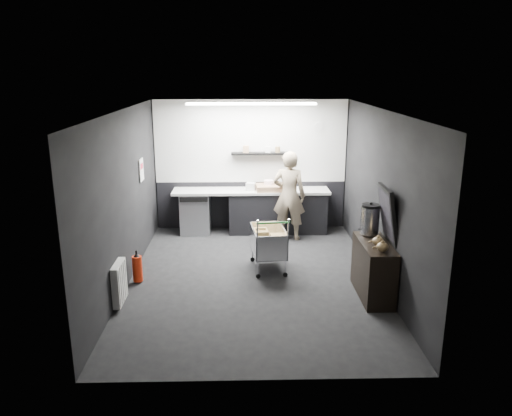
{
  "coord_description": "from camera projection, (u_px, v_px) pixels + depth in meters",
  "views": [
    {
      "loc": [
        -0.16,
        -7.51,
        3.31
      ],
      "look_at": [
        0.05,
        0.4,
        1.08
      ],
      "focal_mm": 35.0,
      "sensor_mm": 36.0,
      "label": 1
    }
  ],
  "objects": [
    {
      "name": "wall_back",
      "position": [
        251.0,
        165.0,
        10.41
      ],
      "size": [
        5.5,
        0.0,
        5.5
      ],
      "primitive_type": "plane",
      "rotation": [
        1.57,
        0.0,
        0.0
      ],
      "color": "black",
      "rests_on": "floor"
    },
    {
      "name": "shopping_cart",
      "position": [
        268.0,
        243.0,
        8.39
      ],
      "size": [
        0.62,
        0.94,
        0.98
      ],
      "color": "silver",
      "rests_on": "floor"
    },
    {
      "name": "wall_clock",
      "position": [
        319.0,
        127.0,
        10.19
      ],
      "size": [
        0.2,
        0.03,
        0.2
      ],
      "primitive_type": "cylinder",
      "rotation": [
        1.57,
        0.0,
        0.0
      ],
      "color": "silver",
      "rests_on": "wall_back"
    },
    {
      "name": "dado_panel",
      "position": [
        251.0,
        205.0,
        10.62
      ],
      "size": [
        3.95,
        0.02,
        1.0
      ],
      "primitive_type": "cube",
      "color": "black",
      "rests_on": "wall_back"
    },
    {
      "name": "floor",
      "position": [
        254.0,
        278.0,
        8.12
      ],
      "size": [
        5.5,
        5.5,
        0.0
      ],
      "primitive_type": "plane",
      "color": "black",
      "rests_on": "ground"
    },
    {
      "name": "prep_counter",
      "position": [
        258.0,
        211.0,
        10.33
      ],
      "size": [
        3.2,
        0.61,
        0.9
      ],
      "color": "black",
      "rests_on": "floor"
    },
    {
      "name": "poster",
      "position": [
        141.0,
        170.0,
        8.91
      ],
      "size": [
        0.02,
        0.3,
        0.4
      ],
      "primitive_type": "cube",
      "color": "silver",
      "rests_on": "wall_left"
    },
    {
      "name": "poster_red_band",
      "position": [
        141.0,
        166.0,
        8.89
      ],
      "size": [
        0.02,
        0.22,
        0.1
      ],
      "primitive_type": "cube",
      "color": "#B81730",
      "rests_on": "poster"
    },
    {
      "name": "wall_left",
      "position": [
        124.0,
        199.0,
        7.71
      ],
      "size": [
        0.0,
        5.5,
        5.5
      ],
      "primitive_type": "plane",
      "rotation": [
        1.57,
        0.0,
        1.57
      ],
      "color": "black",
      "rests_on": "floor"
    },
    {
      "name": "white_container",
      "position": [
        251.0,
        187.0,
        10.14
      ],
      "size": [
        0.21,
        0.18,
        0.16
      ],
      "primitive_type": "cube",
      "rotation": [
        0.0,
        0.0,
        -0.28
      ],
      "color": "silver",
      "rests_on": "prep_counter"
    },
    {
      "name": "fire_extinguisher",
      "position": [
        137.0,
        268.0,
        7.91
      ],
      "size": [
        0.16,
        0.16,
        0.51
      ],
      "color": "red",
      "rests_on": "floor"
    },
    {
      "name": "radiator",
      "position": [
        119.0,
        283.0,
        7.12
      ],
      "size": [
        0.1,
        0.5,
        0.6
      ],
      "primitive_type": "cube",
      "color": "silver",
      "rests_on": "wall_left"
    },
    {
      "name": "floating_shelf",
      "position": [
        261.0,
        153.0,
        10.21
      ],
      "size": [
        1.2,
        0.22,
        0.04
      ],
      "primitive_type": "cube",
      "color": "black",
      "rests_on": "wall_back"
    },
    {
      "name": "person",
      "position": [
        289.0,
        196.0,
        9.8
      ],
      "size": [
        0.74,
        0.58,
        1.78
      ],
      "primitive_type": "imported",
      "rotation": [
        0.0,
        0.0,
        2.87
      ],
      "color": "#C0B498",
      "rests_on": "floor"
    },
    {
      "name": "kitchen_wall_panel",
      "position": [
        251.0,
        141.0,
        10.25
      ],
      "size": [
        3.95,
        0.02,
        1.7
      ],
      "primitive_type": "cube",
      "color": "silver",
      "rests_on": "wall_back"
    },
    {
      "name": "wall_front",
      "position": [
        259.0,
        266.0,
        5.11
      ],
      "size": [
        5.5,
        0.0,
        5.5
      ],
      "primitive_type": "plane",
      "rotation": [
        -1.57,
        0.0,
        0.0
      ],
      "color": "black",
      "rests_on": "floor"
    },
    {
      "name": "cardboard_box",
      "position": [
        270.0,
        188.0,
        10.16
      ],
      "size": [
        0.59,
        0.46,
        0.11
      ],
      "primitive_type": "cube",
      "rotation": [
        0.0,
        0.0,
        0.06
      ],
      "color": "#916D4D",
      "rests_on": "prep_counter"
    },
    {
      "name": "sideboard",
      "position": [
        374.0,
        261.0,
        7.41
      ],
      "size": [
        0.48,
        1.12,
        1.67
      ],
      "color": "black",
      "rests_on": "floor"
    },
    {
      "name": "ceiling_strip",
      "position": [
        251.0,
        104.0,
        9.18
      ],
      "size": [
        2.4,
        0.2,
        0.04
      ],
      "primitive_type": "cube",
      "color": "white",
      "rests_on": "ceiling"
    },
    {
      "name": "pink_tub",
      "position": [
        269.0,
        185.0,
        10.19
      ],
      "size": [
        0.2,
        0.2,
        0.2
      ],
      "primitive_type": "cylinder",
      "color": "white",
      "rests_on": "prep_counter"
    },
    {
      "name": "ceiling",
      "position": [
        253.0,
        110.0,
        7.39
      ],
      "size": [
        5.5,
        5.5,
        0.0
      ],
      "primitive_type": "plane",
      "rotation": [
        3.14,
        0.0,
        0.0
      ],
      "color": "white",
      "rests_on": "wall_back"
    },
    {
      "name": "wall_right",
      "position": [
        381.0,
        198.0,
        7.81
      ],
      "size": [
        0.0,
        5.5,
        5.5
      ],
      "primitive_type": "plane",
      "rotation": [
        1.57,
        0.0,
        -1.57
      ],
      "color": "black",
      "rests_on": "floor"
    }
  ]
}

